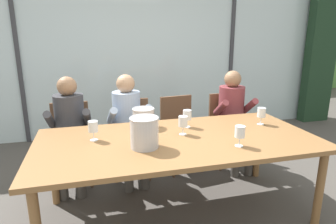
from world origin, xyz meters
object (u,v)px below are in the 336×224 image
(chair_near_curtain, at_px, (71,136))
(chair_left_of_center, at_px, (132,130))
(chair_center, at_px, (179,126))
(chair_right_of_center, at_px, (227,122))
(dining_table, at_px, (178,145))
(wine_glass_near_bucket, at_px, (183,122))
(person_pale_blue_shirt, at_px, (128,120))
(ice_bucket_secondary, at_px, (144,132))
(person_charcoal_jacket, at_px, (70,125))
(wine_glass_by_right_taster, at_px, (93,127))
(wine_glass_spare_empty, at_px, (240,133))
(person_maroon_top, at_px, (233,113))
(wine_glass_center_pour, at_px, (261,113))
(ice_bucket_primary, at_px, (143,117))
(wine_glass_by_left_taster, at_px, (187,116))

(chair_near_curtain, height_order, chair_left_of_center, same)
(chair_center, height_order, chair_right_of_center, same)
(chair_left_of_center, height_order, chair_right_of_center, same)
(dining_table, height_order, wine_glass_near_bucket, wine_glass_near_bucket)
(person_pale_blue_shirt, relative_size, wine_glass_near_bucket, 6.99)
(chair_near_curtain, xyz_separation_m, wine_glass_near_bucket, (1.04, -0.92, 0.36))
(person_pale_blue_shirt, relative_size, ice_bucket_secondary, 4.78)
(person_charcoal_jacket, xyz_separation_m, wine_glass_by_right_taster, (0.25, -0.72, 0.18))
(wine_glass_spare_empty, bearing_deg, chair_left_of_center, 118.05)
(chair_right_of_center, xyz_separation_m, person_maroon_top, (0.01, -0.15, 0.17))
(chair_near_curtain, relative_size, ice_bucket_secondary, 3.52)
(wine_glass_by_right_taster, relative_size, wine_glass_spare_empty, 1.00)
(wine_glass_center_pour, xyz_separation_m, wine_glass_by_right_taster, (-1.66, -0.03, 0.00))
(ice_bucket_primary, bearing_deg, wine_glass_near_bucket, -46.28)
(chair_right_of_center, xyz_separation_m, wine_glass_spare_empty, (-0.55, -1.32, 0.35))
(chair_center, relative_size, ice_bucket_primary, 4.06)
(ice_bucket_primary, distance_m, ice_bucket_secondary, 0.55)
(dining_table, bearing_deg, chair_center, 72.32)
(ice_bucket_secondary, height_order, wine_glass_center_pour, ice_bucket_secondary)
(ice_bucket_primary, xyz_separation_m, wine_glass_by_right_taster, (-0.49, -0.26, 0.02))
(chair_near_curtain, relative_size, wine_glass_near_bucket, 5.16)
(chair_left_of_center, relative_size, wine_glass_by_right_taster, 5.16)
(chair_center, distance_m, person_maroon_top, 0.70)
(person_charcoal_jacket, bearing_deg, ice_bucket_primary, -30.66)
(ice_bucket_secondary, bearing_deg, chair_center, 60.43)
(person_charcoal_jacket, distance_m, wine_glass_center_pour, 2.03)
(wine_glass_center_pour, bearing_deg, wine_glass_near_bucket, -174.16)
(dining_table, xyz_separation_m, wine_glass_spare_empty, (0.43, -0.31, 0.18))
(chair_left_of_center, bearing_deg, person_charcoal_jacket, -159.84)
(dining_table, bearing_deg, person_charcoal_jacket, 138.37)
(chair_right_of_center, relative_size, wine_glass_near_bucket, 5.16)
(dining_table, relative_size, person_pale_blue_shirt, 2.03)
(chair_center, distance_m, chair_right_of_center, 0.66)
(chair_near_curtain, height_order, person_charcoal_jacket, person_charcoal_jacket)
(ice_bucket_secondary, xyz_separation_m, wine_glass_spare_empty, (0.76, -0.18, -0.01))
(ice_bucket_primary, height_order, wine_glass_spare_empty, ice_bucket_primary)
(chair_near_curtain, distance_m, wine_glass_by_left_taster, 1.40)
(chair_center, xyz_separation_m, ice_bucket_primary, (-0.56, -0.61, 0.33))
(person_pale_blue_shirt, xyz_separation_m, ice_bucket_secondary, (0.00, -0.99, 0.19))
(dining_table, relative_size, person_charcoal_jacket, 2.03)
(chair_right_of_center, distance_m, person_pale_blue_shirt, 1.33)
(ice_bucket_secondary, bearing_deg, wine_glass_near_bucket, 28.74)
(dining_table, bearing_deg, wine_glass_near_bucket, 50.68)
(person_maroon_top, height_order, wine_glass_near_bucket, person_maroon_top)
(wine_glass_spare_empty, bearing_deg, person_charcoal_jacket, 140.04)
(chair_center, distance_m, wine_glass_center_pour, 1.10)
(person_charcoal_jacket, relative_size, person_pale_blue_shirt, 1.00)
(chair_near_curtain, bearing_deg, wine_glass_spare_empty, -44.16)
(wine_glass_near_bucket, bearing_deg, wine_glass_by_right_taster, 175.98)
(chair_right_of_center, xyz_separation_m, ice_bucket_secondary, (-1.31, -1.15, 0.36))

